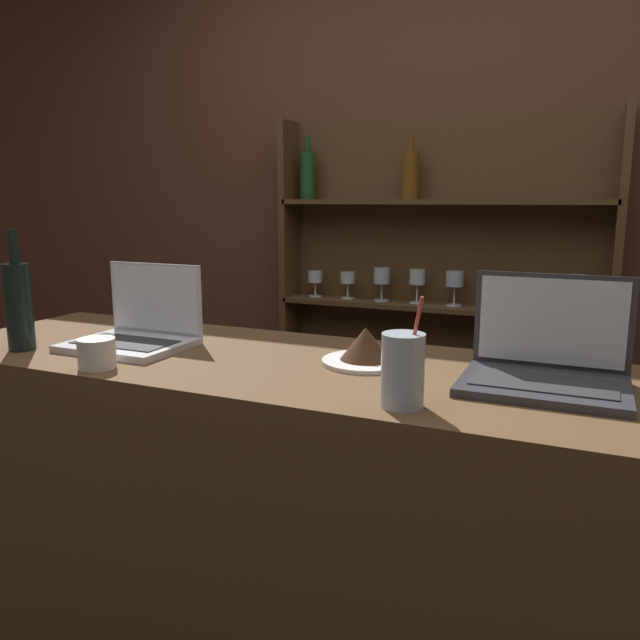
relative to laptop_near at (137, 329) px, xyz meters
The scene contains 9 objects.
bar_counter 0.75m from the laptop_near, ahead, with size 2.08×0.60×1.00m.
back_wall 1.49m from the laptop_near, 69.16° to the left, with size 7.00×0.06×2.70m.
back_shelf 1.39m from the laptop_near, 69.21° to the left, with size 1.36×0.18×1.72m.
laptop_near is the anchor object (origin of this frame).
laptop_far 1.02m from the laptop_near, ahead, with size 0.33×0.25×0.22m.
cake_plate 0.62m from the laptop_near, ahead, with size 0.20×0.20×0.09m.
water_glass 0.81m from the laptop_near, 14.18° to the right, with size 0.08×0.08×0.21m.
wine_bottle_dark 0.30m from the laptop_near, 146.55° to the right, with size 0.07×0.07×0.31m.
coffee_cup 0.23m from the laptop_near, 73.01° to the right, with size 0.08×0.08×0.07m.
Camera 1 is at (0.57, -0.99, 1.38)m, focal length 35.00 mm.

